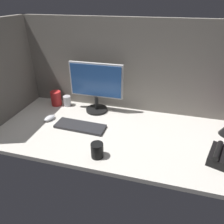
% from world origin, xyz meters
% --- Properties ---
extents(ground_plane, '(1.80, 0.80, 0.03)m').
position_xyz_m(ground_plane, '(0.00, 0.00, -0.01)').
color(ground_plane, beige).
extents(cubicle_wall_back, '(1.80, 0.05, 0.72)m').
position_xyz_m(cubicle_wall_back, '(0.00, 0.38, 0.36)').
color(cubicle_wall_back, slate).
rests_on(cubicle_wall_back, ground_plane).
extents(cubicle_wall_side, '(0.05, 0.80, 0.72)m').
position_xyz_m(cubicle_wall_side, '(-0.88, 0.00, 0.36)').
color(cubicle_wall_side, slate).
rests_on(cubicle_wall_side, ground_plane).
extents(monitor, '(0.43, 0.18, 0.40)m').
position_xyz_m(monitor, '(-0.23, 0.25, 0.22)').
color(monitor, black).
rests_on(monitor, ground_plane).
extents(keyboard, '(0.37, 0.14, 0.02)m').
position_xyz_m(keyboard, '(-0.27, -0.03, 0.01)').
color(keyboard, '#262628').
rests_on(keyboard, ground_plane).
extents(mouse, '(0.09, 0.11, 0.03)m').
position_xyz_m(mouse, '(-0.54, 0.01, 0.02)').
color(mouse, silver).
rests_on(mouse, ground_plane).
extents(mug_red_plastic, '(0.09, 0.09, 0.13)m').
position_xyz_m(mug_red_plastic, '(-0.61, 0.26, 0.06)').
color(mug_red_plastic, red).
rests_on(mug_red_plastic, ground_plane).
extents(mug_black_travel, '(0.07, 0.07, 0.09)m').
position_xyz_m(mug_black_travel, '(-0.05, -0.29, 0.05)').
color(mug_black_travel, black).
rests_on(mug_black_travel, ground_plane).
extents(mug_steel, '(0.06, 0.06, 0.09)m').
position_xyz_m(mug_steel, '(-0.51, 0.27, 0.04)').
color(mug_steel, '#B2B2B7').
rests_on(mug_steel, ground_plane).
extents(desk_phone, '(0.22, 0.23, 0.09)m').
position_xyz_m(desk_phone, '(0.67, -0.14, 0.03)').
color(desk_phone, black).
rests_on(desk_phone, ground_plane).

